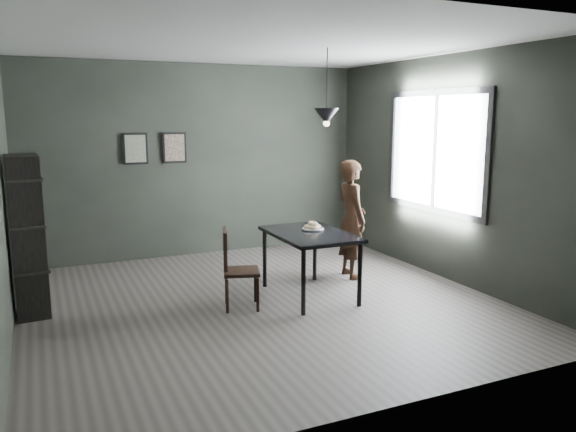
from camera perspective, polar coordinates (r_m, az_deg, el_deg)
name	(u,v)px	position (r m, az deg, el deg)	size (l,w,h in m)	color
ground	(261,303)	(6.34, -2.73, -8.79)	(5.00, 5.00, 0.00)	#3B3633
back_wall	(198,161)	(8.40, -9.12, 5.57)	(5.00, 0.10, 2.80)	black
ceiling	(259,42)	(6.04, -2.97, 17.22)	(5.00, 5.00, 0.02)	silver
window_assembly	(435,152)	(7.44, 14.69, 6.33)	(0.04, 1.96, 1.56)	white
cafe_table	(310,239)	(6.39, 2.23, -2.37)	(0.80, 1.20, 0.75)	black
white_plate	(313,229)	(6.52, 2.54, -1.36)	(0.23, 0.23, 0.01)	white
donut_pile	(313,226)	(6.51, 2.55, -1.03)	(0.20, 0.20, 0.09)	#F9E7C1
woman	(351,219)	(7.19, 6.46, -0.31)	(0.55, 0.36, 1.51)	black
wood_chair	(234,264)	(6.06, -5.50, -4.84)	(0.47, 0.47, 0.87)	black
shelf_unit	(27,236)	(6.38, -24.98, -1.87)	(0.31, 0.56, 1.67)	black
pendant_lamp	(327,116)	(6.44, 3.94, 10.09)	(0.28, 0.28, 0.86)	black
framed_print_left	(135,149)	(8.16, -15.25, 6.62)	(0.34, 0.04, 0.44)	black
framed_print_right	(174,148)	(8.27, -11.46, 6.82)	(0.34, 0.04, 0.44)	black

